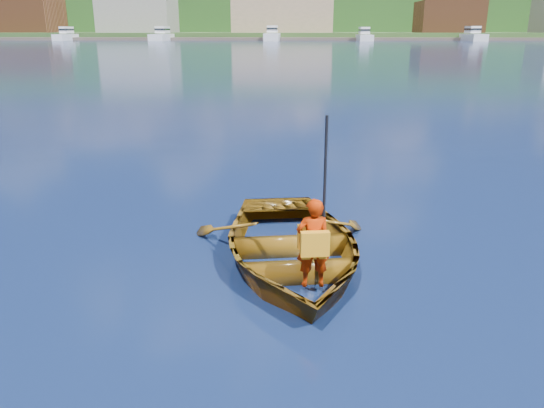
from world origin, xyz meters
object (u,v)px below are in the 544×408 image
(marina_yachts, at_px, (328,36))
(child_paddler, at_px, (313,242))
(dock, at_px, (278,39))
(rowboat, at_px, (290,246))

(marina_yachts, bearing_deg, child_paddler, -92.60)
(dock, bearing_deg, marina_yachts, -18.73)
(child_paddler, height_order, marina_yachts, marina_yachts)
(marina_yachts, bearing_deg, rowboat, -92.73)
(child_paddler, relative_size, dock, 0.01)
(rowboat, distance_m, child_paddler, 1.00)
(child_paddler, xyz_separation_m, dock, (-7.10, 149.13, -0.27))
(rowboat, height_order, dock, dock)
(rowboat, bearing_deg, marina_yachts, 87.27)
(rowboat, height_order, child_paddler, child_paddler)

